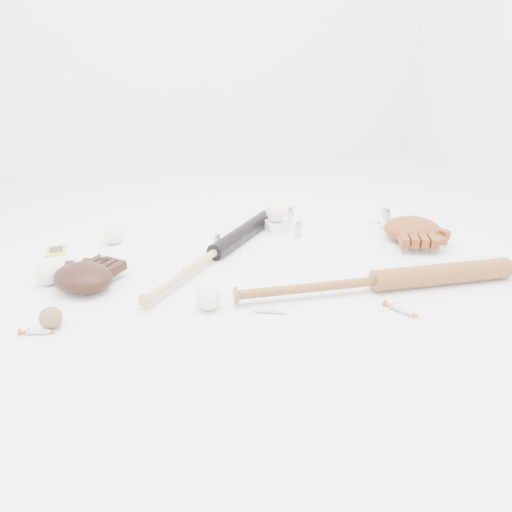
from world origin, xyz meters
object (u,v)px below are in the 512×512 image
object	(u,v)px
glove_dark	(83,277)
pedestal	(276,226)
bat_wood	(376,281)
bat_dark	(215,252)

from	to	relation	value
glove_dark	pedestal	xyz separation A→B (m)	(0.78, 0.33, -0.02)
bat_wood	pedestal	size ratio (longest dim) A/B	12.38
bat_dark	pedestal	xyz separation A→B (m)	(0.31, 0.22, -0.01)
glove_dark	bat_dark	bearing A→B (deg)	56.04
bat_wood	glove_dark	world-z (taller)	glove_dark
bat_dark	pedestal	distance (m)	0.38
glove_dark	bat_wood	bearing A→B (deg)	26.21
bat_wood	pedestal	xyz separation A→B (m)	(-0.15, 0.61, -0.01)
bat_wood	bat_dark	bearing A→B (deg)	143.72
bat_dark	glove_dark	size ratio (longest dim) A/B	3.66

